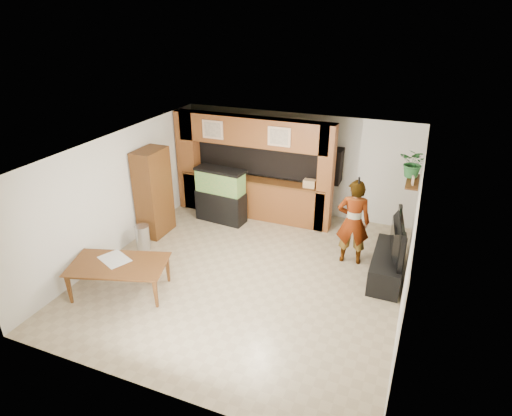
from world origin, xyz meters
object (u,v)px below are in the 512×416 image
at_px(pantry_cabinet, 154,193).
at_px(aquarium, 221,196).
at_px(person, 353,222).
at_px(television, 392,236).
at_px(dining_table, 120,279).

height_order(pantry_cabinet, aquarium, pantry_cabinet).
bearing_deg(person, television, 149.22).
height_order(aquarium, person, person).
height_order(pantry_cabinet, dining_table, pantry_cabinet).
bearing_deg(aquarium, person, -6.75).
relative_size(aquarium, person, 0.74).
bearing_deg(dining_table, television, 10.27).
bearing_deg(aquarium, pantry_cabinet, -129.52).
relative_size(pantry_cabinet, aquarium, 1.50).
height_order(television, dining_table, television).
relative_size(aquarium, television, 1.01).
height_order(pantry_cabinet, television, pantry_cabinet).
bearing_deg(pantry_cabinet, dining_table, -72.31).
xyz_separation_m(television, dining_table, (-4.61, -2.42, -0.62)).
distance_m(television, person, 0.87).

